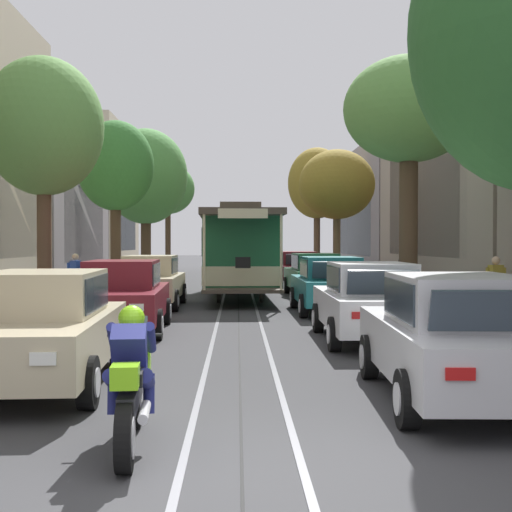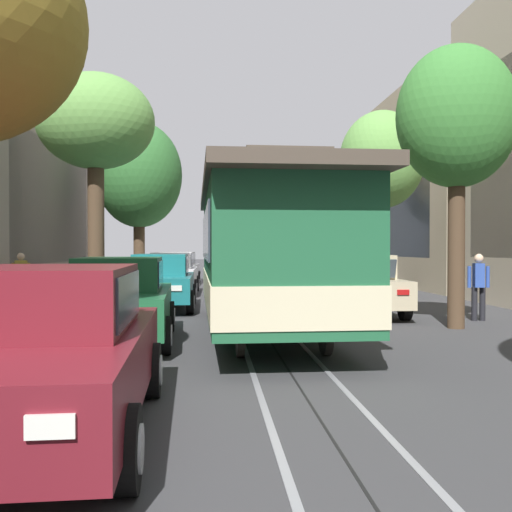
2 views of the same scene
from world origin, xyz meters
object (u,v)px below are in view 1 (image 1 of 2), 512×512
(parked_car_beige_near_left, at_px, (41,328))
(pedestrian_on_right_pavement, at_px, (496,283))
(cable_car_trolley, at_px, (238,251))
(parked_car_beige_mid_left, at_px, (150,281))
(pedestrian_crossing_far, at_px, (75,275))
(street_tree_kerb_left_far, at_px, (168,190))
(parked_car_silver_near_right, at_px, (456,337))
(parked_car_white_second_right, at_px, (369,301))
(street_tree_kerb_left_second, at_px, (44,128))
(parked_car_green_fourth_right, at_px, (315,275))
(street_tree_kerb_left_fourth, at_px, (146,177))
(street_tree_kerb_right_fourth, at_px, (317,184))
(parked_car_maroon_fifth_right, at_px, (297,269))
(motorcycle_with_rider, at_px, (131,381))
(pedestrian_on_left_pavement, at_px, (405,270))
(parked_car_teal_mid_right, at_px, (330,284))
(street_tree_kerb_right_second, at_px, (409,113))
(parked_car_maroon_second_left, at_px, (122,296))
(street_tree_kerb_left_mid, at_px, (115,168))
(street_tree_kerb_right_mid, at_px, (337,185))

(parked_car_beige_near_left, relative_size, pedestrian_on_right_pavement, 2.74)
(parked_car_beige_near_left, bearing_deg, cable_car_trolley, 79.61)
(parked_car_beige_mid_left, bearing_deg, pedestrian_crossing_far, 150.47)
(street_tree_kerb_left_far, height_order, pedestrian_crossing_far, street_tree_kerb_left_far)
(parked_car_silver_near_right, bearing_deg, parked_car_white_second_right, 90.99)
(street_tree_kerb_left_second, bearing_deg, pedestrian_crossing_far, 96.28)
(parked_car_green_fourth_right, distance_m, street_tree_kerb_left_second, 11.92)
(street_tree_kerb_left_fourth, xyz_separation_m, street_tree_kerb_right_fourth, (8.96, 7.42, 0.35))
(parked_car_silver_near_right, height_order, parked_car_white_second_right, same)
(parked_car_silver_near_right, bearing_deg, cable_car_trolley, 99.58)
(parked_car_maroon_fifth_right, bearing_deg, motorcycle_with_rider, -98.88)
(parked_car_maroon_fifth_right, distance_m, pedestrian_on_left_pavement, 5.22)
(pedestrian_crossing_far, bearing_deg, street_tree_kerb_left_far, 86.51)
(parked_car_white_second_right, bearing_deg, parked_car_maroon_fifth_right, 89.88)
(street_tree_kerb_left_second, height_order, pedestrian_crossing_far, street_tree_kerb_left_second)
(parked_car_beige_mid_left, distance_m, parked_car_teal_mid_right, 5.57)
(parked_car_beige_mid_left, relative_size, parked_car_teal_mid_right, 1.00)
(parked_car_maroon_fifth_right, relative_size, motorcycle_with_rider, 2.22)
(parked_car_beige_near_left, relative_size, motorcycle_with_rider, 2.22)
(street_tree_kerb_right_second, bearing_deg, pedestrian_crossing_far, 157.09)
(parked_car_maroon_second_left, bearing_deg, street_tree_kerb_right_second, 23.02)
(parked_car_maroon_second_left, xyz_separation_m, parked_car_maroon_fifth_right, (5.23, 15.16, 0.00))
(street_tree_kerb_left_second, height_order, cable_car_trolley, street_tree_kerb_left_second)
(parked_car_beige_near_left, bearing_deg, motorcycle_with_rider, -59.74)
(parked_car_white_second_right, distance_m, cable_car_trolley, 11.21)
(street_tree_kerb_left_far, distance_m, street_tree_kerb_right_second, 24.39)
(parked_car_maroon_fifth_right, bearing_deg, street_tree_kerb_left_second, -118.03)
(parked_car_maroon_second_left, relative_size, pedestrian_on_right_pavement, 2.73)
(street_tree_kerb_left_fourth, distance_m, pedestrian_crossing_far, 10.67)
(parked_car_beige_near_left, relative_size, parked_car_silver_near_right, 1.00)
(parked_car_silver_near_right, bearing_deg, street_tree_kerb_left_fourth, 106.53)
(parked_car_teal_mid_right, height_order, street_tree_kerb_left_second, street_tree_kerb_left_second)
(street_tree_kerb_left_far, xyz_separation_m, pedestrian_on_left_pavement, (10.88, -13.94, -4.25))
(parked_car_white_second_right, height_order, street_tree_kerb_right_fourth, street_tree_kerb_right_fourth)
(parked_car_beige_mid_left, relative_size, parked_car_silver_near_right, 0.99)
(parked_car_maroon_fifth_right, height_order, street_tree_kerb_left_second, street_tree_kerb_left_second)
(street_tree_kerb_left_far, distance_m, pedestrian_on_right_pavement, 25.88)
(parked_car_teal_mid_right, bearing_deg, street_tree_kerb_right_second, -23.65)
(parked_car_silver_near_right, height_order, street_tree_kerb_left_mid, street_tree_kerb_left_mid)
(parked_car_beige_near_left, xyz_separation_m, parked_car_maroon_fifth_right, (5.39, 20.83, 0.00))
(parked_car_teal_mid_right, height_order, motorcycle_with_rider, parked_car_teal_mid_right)
(parked_car_teal_mid_right, bearing_deg, street_tree_kerb_left_second, -160.82)
(parked_car_beige_near_left, relative_size, street_tree_kerb_left_far, 0.66)
(parked_car_beige_mid_left, relative_size, pedestrian_on_left_pavement, 2.74)
(parked_car_teal_mid_right, bearing_deg, parked_car_silver_near_right, -89.28)
(street_tree_kerb_left_far, height_order, motorcycle_with_rider, street_tree_kerb_left_far)
(parked_car_beige_near_left, height_order, parked_car_beige_mid_left, same)
(parked_car_beige_mid_left, height_order, street_tree_kerb_left_second, street_tree_kerb_left_second)
(street_tree_kerb_left_fourth, distance_m, pedestrian_on_left_pavement, 12.85)
(street_tree_kerb_left_far, height_order, street_tree_kerb_right_mid, street_tree_kerb_left_far)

